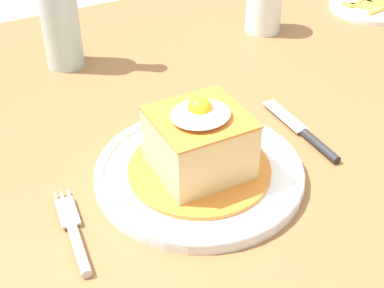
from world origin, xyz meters
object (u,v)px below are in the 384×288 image
at_px(fork, 75,237).
at_px(knife, 310,137).
at_px(drinking_glass, 264,8).
at_px(main_plate, 199,171).
at_px(side_plate_fries, 370,7).
at_px(beer_bottle_clear, 59,10).

height_order(fork, knife, same).
relative_size(fork, knife, 0.86).
height_order(knife, drinking_glass, drinking_glass).
xyz_separation_m(main_plate, side_plate_fries, (0.58, 0.32, -0.00)).
xyz_separation_m(beer_bottle_clear, side_plate_fries, (0.64, -0.06, -0.09)).
xyz_separation_m(fork, side_plate_fries, (0.76, 0.35, -0.00)).
bearing_deg(drinking_glass, fork, -143.36).
bearing_deg(main_plate, beer_bottle_clear, 98.97).
bearing_deg(beer_bottle_clear, side_plate_fries, -5.47).
bearing_deg(side_plate_fries, fork, -155.08).
height_order(drinking_glass, side_plate_fries, drinking_glass).
relative_size(beer_bottle_clear, drinking_glass, 2.53).
bearing_deg(fork, main_plate, 10.98).
distance_m(knife, beer_bottle_clear, 0.46).
bearing_deg(side_plate_fries, beer_bottle_clear, 174.53).
xyz_separation_m(knife, side_plate_fries, (0.40, 0.32, -0.00)).
xyz_separation_m(main_plate, beer_bottle_clear, (-0.06, 0.38, 0.09)).
relative_size(main_plate, fork, 1.91).
relative_size(drinking_glass, side_plate_fries, 0.62).
height_order(fork, beer_bottle_clear, beer_bottle_clear).
relative_size(knife, drinking_glass, 1.57).
distance_m(main_plate, fork, 0.18).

